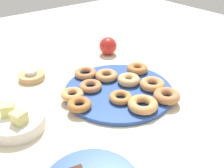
{
  "coord_description": "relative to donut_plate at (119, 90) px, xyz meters",
  "views": [
    {
      "loc": [
        -0.61,
        0.5,
        0.5
      ],
      "look_at": [
        0.0,
        0.03,
        0.05
      ],
      "focal_mm": 41.64,
      "sensor_mm": 36.0,
      "label": 1
    }
  ],
  "objects": [
    {
      "name": "donut_0",
      "position": [
        0.01,
        -0.05,
        0.02
      ],
      "size": [
        0.12,
        0.12,
        0.03
      ],
      "primitive_type": "torus",
      "rotation": [
        0.0,
        0.0,
        3.99
      ],
      "color": "tan",
      "rests_on": "donut_plate"
    },
    {
      "name": "donut_8",
      "position": [
        -0.07,
        -0.1,
        0.02
      ],
      "size": [
        0.13,
        0.13,
        0.03
      ],
      "primitive_type": "torus",
      "rotation": [
        0.0,
        0.0,
        4.02
      ],
      "color": "#C6844C",
      "rests_on": "donut_plate"
    },
    {
      "name": "apple",
      "position": [
        0.29,
        -0.17,
        0.03
      ],
      "size": [
        0.08,
        0.08,
        0.08
      ],
      "primitive_type": "sphere",
      "color": "red",
      "rests_on": "ground_plane"
    },
    {
      "name": "candle_holder",
      "position": [
        0.28,
        0.21,
        0.0
      ],
      "size": [
        0.1,
        0.1,
        0.02
      ],
      "primitive_type": "cylinder",
      "color": "tan",
      "rests_on": "ground_plane"
    },
    {
      "name": "melon_chunk_left",
      "position": [
        0.0,
        0.36,
        0.05
      ],
      "size": [
        0.05,
        0.05,
        0.04
      ],
      "primitive_type": "cube",
      "rotation": [
        0.0,
        0.0,
        0.33
      ],
      "color": "#DBD67A",
      "rests_on": "fruit_bowl"
    },
    {
      "name": "donut_6",
      "position": [
        0.05,
        -0.14,
        0.02
      ],
      "size": [
        0.11,
        0.11,
        0.03
      ],
      "primitive_type": "torus",
      "rotation": [
        0.0,
        0.0,
        2.72
      ],
      "color": "#AD6B33",
      "rests_on": "donut_plate"
    },
    {
      "name": "fruit_bowl",
      "position": [
        0.03,
        0.36,
        0.01
      ],
      "size": [
        0.16,
        0.16,
        0.04
      ],
      "primitive_type": "cylinder",
      "color": "silver",
      "rests_on": "ground_plane"
    },
    {
      "name": "donut_9",
      "position": [
        -0.15,
        -0.08,
        0.02
      ],
      "size": [
        0.13,
        0.13,
        0.03
      ],
      "primitive_type": "torus",
      "rotation": [
        0.0,
        0.0,
        0.82
      ],
      "color": "#B27547",
      "rests_on": "donut_plate"
    },
    {
      "name": "donut_plate",
      "position": [
        0.0,
        0.0,
        0.0
      ],
      "size": [
        0.39,
        0.39,
        0.02
      ],
      "primitive_type": "cylinder",
      "color": "#284C9E",
      "rests_on": "ground_plane"
    },
    {
      "name": "donut_5",
      "position": [
        0.06,
        0.08,
        0.02
      ],
      "size": [
        0.1,
        0.1,
        0.02
      ],
      "primitive_type": "torus",
      "rotation": [
        0.0,
        0.0,
        4.5
      ],
      "color": "#B27547",
      "rests_on": "donut_plate"
    },
    {
      "name": "donut_4",
      "position": [
        0.15,
        0.04,
        0.02
      ],
      "size": [
        0.1,
        0.1,
        0.02
      ],
      "primitive_type": "torus",
      "rotation": [
        0.0,
        0.0,
        4.86
      ],
      "color": "#B27547",
      "rests_on": "donut_plate"
    },
    {
      "name": "tealight",
      "position": [
        0.28,
        0.21,
        0.02
      ],
      "size": [
        0.04,
        0.04,
        0.01
      ],
      "primitive_type": "cylinder",
      "color": "silver",
      "rests_on": "candle_holder"
    },
    {
      "name": "ground_plane",
      "position": [
        0.0,
        0.0,
        -0.01
      ],
      "size": [
        2.4,
        2.4,
        0.0
      ],
      "primitive_type": "plane",
      "color": "beige"
    },
    {
      "name": "donut_10",
      "position": [
        0.05,
        0.16,
        0.02
      ],
      "size": [
        0.09,
        0.09,
        0.02
      ],
      "primitive_type": "torus",
      "rotation": [
        0.0,
        0.0,
        4.88
      ],
      "color": "tan",
      "rests_on": "donut_plate"
    },
    {
      "name": "donut_2",
      "position": [
        -0.06,
        0.04,
        0.02
      ],
      "size": [
        0.09,
        0.09,
        0.02
      ],
      "primitive_type": "torus",
      "rotation": [
        0.0,
        0.0,
        3.38
      ],
      "color": "#BC7A3D",
      "rests_on": "donut_plate"
    },
    {
      "name": "donut_7",
      "position": [
        -0.01,
        0.17,
        0.02
      ],
      "size": [
        0.08,
        0.08,
        0.02
      ],
      "primitive_type": "torus",
      "rotation": [
        0.0,
        0.0,
        0.07
      ],
      "color": "#AD6B33",
      "rests_on": "donut_plate"
    },
    {
      "name": "donut_3",
      "position": [
        0.08,
        -0.01,
        0.02
      ],
      "size": [
        0.11,
        0.11,
        0.03
      ],
      "primitive_type": "torus",
      "rotation": [
        0.0,
        0.0,
        1.08
      ],
      "color": "#C6844C",
      "rests_on": "donut_plate"
    },
    {
      "name": "donut_1",
      "position": [
        -0.14,
        0.02,
        0.02
      ],
      "size": [
        0.12,
        0.12,
        0.03
      ],
      "primitive_type": "torus",
      "rotation": [
        0.0,
        0.0,
        1.34
      ],
      "color": "tan",
      "rests_on": "donut_plate"
    },
    {
      "name": "melon_chunk_right",
      "position": [
        0.06,
        0.37,
        0.05
      ],
      "size": [
        0.05,
        0.05,
        0.04
      ],
      "primitive_type": "cube",
      "rotation": [
        0.0,
        0.0,
        -0.45
      ],
      "color": "#DBD67A",
      "rests_on": "fruit_bowl"
    }
  ]
}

